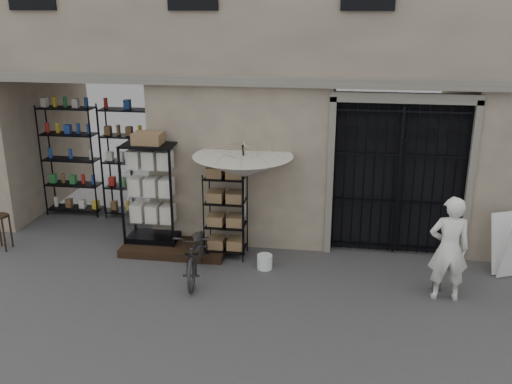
% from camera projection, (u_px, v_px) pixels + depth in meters
% --- Properties ---
extents(ground, '(80.00, 80.00, 0.00)m').
position_uv_depth(ground, '(292.00, 300.00, 9.23)').
color(ground, black).
rests_on(ground, ground).
extents(main_building, '(14.00, 4.00, 9.00)m').
position_uv_depth(main_building, '(314.00, 7.00, 11.56)').
color(main_building, gray).
rests_on(main_building, ground).
extents(shop_recess, '(3.00, 1.70, 3.00)m').
position_uv_depth(shop_recess, '(93.00, 156.00, 12.02)').
color(shop_recess, black).
rests_on(shop_recess, ground).
extents(shop_shelving, '(2.70, 0.50, 2.50)m').
position_uv_depth(shop_shelving, '(101.00, 162.00, 12.58)').
color(shop_shelving, black).
rests_on(shop_shelving, ground).
extents(iron_gate, '(2.50, 0.21, 3.00)m').
position_uv_depth(iron_gate, '(398.00, 176.00, 10.64)').
color(iron_gate, black).
rests_on(iron_gate, ground).
extents(step_platform, '(2.00, 0.90, 0.15)m').
position_uv_depth(step_platform, '(175.00, 248.00, 11.00)').
color(step_platform, black).
rests_on(step_platform, ground).
extents(display_cabinet, '(1.12, 0.94, 2.09)m').
position_uv_depth(display_cabinet, '(151.00, 198.00, 10.94)').
color(display_cabinet, black).
rests_on(display_cabinet, step_platform).
extents(wire_rack, '(0.85, 0.72, 1.66)m').
position_uv_depth(wire_rack, '(226.00, 215.00, 10.62)').
color(wire_rack, black).
rests_on(wire_rack, ground).
extents(market_umbrella, '(2.11, 2.12, 2.60)m').
position_uv_depth(market_umbrella, '(243.00, 161.00, 10.29)').
color(market_umbrella, black).
rests_on(market_umbrella, ground).
extents(white_bucket, '(0.30, 0.30, 0.26)m').
position_uv_depth(white_bucket, '(265.00, 262.00, 10.29)').
color(white_bucket, silver).
rests_on(white_bucket, ground).
extents(bicycle, '(0.72, 1.00, 1.77)m').
position_uv_depth(bicycle, '(198.00, 276.00, 10.04)').
color(bicycle, black).
rests_on(bicycle, ground).
extents(wooden_stool, '(0.35, 0.35, 0.71)m').
position_uv_depth(wooden_stool, '(2.00, 231.00, 11.04)').
color(wooden_stool, black).
rests_on(wooden_stool, ground).
extents(steel_bollard, '(0.18, 0.18, 0.75)m').
position_uv_depth(steel_bollard, '(438.00, 270.00, 9.43)').
color(steel_bollard, '#52585F').
rests_on(steel_bollard, ground).
extents(shopkeeper, '(0.71, 1.77, 0.42)m').
position_uv_depth(shopkeeper, '(443.00, 298.00, 9.30)').
color(shopkeeper, silver).
rests_on(shopkeeper, ground).
extents(easel_sign, '(0.71, 0.75, 1.08)m').
position_uv_depth(easel_sign, '(511.00, 246.00, 9.89)').
color(easel_sign, silver).
rests_on(easel_sign, ground).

